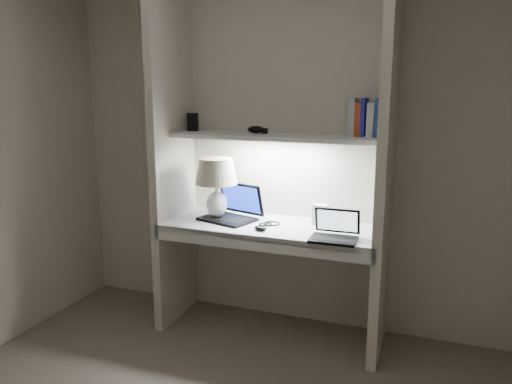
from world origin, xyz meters
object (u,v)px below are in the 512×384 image
at_px(speaker, 321,215).
at_px(book_row, 367,118).
at_px(laptop_netbook, 335,233).
at_px(laptop_main, 233,211).
at_px(table_lamp, 216,179).

relative_size(speaker, book_row, 0.58).
xyz_separation_m(laptop_netbook, book_row, (0.11, 0.35, 0.67)).
height_order(laptop_main, book_row, book_row).
xyz_separation_m(table_lamp, speaker, (0.71, 0.11, -0.22)).
bearing_deg(laptop_netbook, speaker, 117.50).
bearing_deg(laptop_netbook, table_lamp, 167.75).
height_order(speaker, book_row, book_row).
height_order(laptop_netbook, speaker, laptop_netbook).
relative_size(laptop_netbook, speaker, 1.99).
xyz_separation_m(table_lamp, laptop_netbook, (0.86, -0.17, -0.25)).
distance_m(table_lamp, book_row, 1.08).
bearing_deg(book_row, speaker, -165.50).
bearing_deg(book_row, table_lamp, -169.87).
distance_m(speaker, book_row, 0.69).
bearing_deg(speaker, laptop_main, -159.08).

